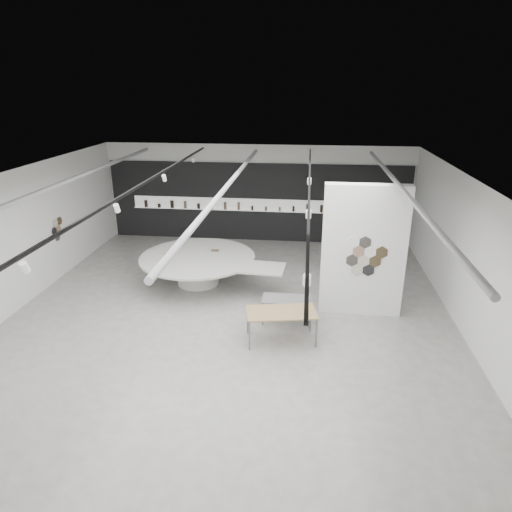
# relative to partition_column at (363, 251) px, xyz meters

# --- Properties ---
(room) EXTENTS (12.02, 14.02, 3.82)m
(room) POSITION_rel_partition_column_xyz_m (-3.59, -1.00, 0.27)
(room) COLOR #9F9C95
(room) RESTS_ON ground
(back_wall_display) EXTENTS (11.80, 0.27, 3.10)m
(back_wall_display) POSITION_rel_partition_column_xyz_m (-3.58, 5.94, -0.26)
(back_wall_display) COLOR black
(back_wall_display) RESTS_ON ground
(partition_column) EXTENTS (2.20, 0.38, 3.60)m
(partition_column) POSITION_rel_partition_column_xyz_m (0.00, 0.00, 0.00)
(partition_column) COLOR white
(partition_column) RESTS_ON ground
(display_island) EXTENTS (4.74, 3.88, 0.92)m
(display_island) POSITION_rel_partition_column_xyz_m (-4.80, 1.40, -1.20)
(display_island) COLOR white
(display_island) RESTS_ON ground
(sample_table_wood) EXTENTS (1.81, 1.14, 0.79)m
(sample_table_wood) POSITION_rel_partition_column_xyz_m (-2.05, -1.74, -1.07)
(sample_table_wood) COLOR #A08253
(sample_table_wood) RESTS_ON ground
(sample_table_stone) EXTENTS (1.29, 0.65, 0.66)m
(sample_table_stone) POSITION_rel_partition_column_xyz_m (-1.97, -0.74, -1.20)
(sample_table_stone) COLOR slate
(sample_table_stone) RESTS_ON ground
(kitchen_counter) EXTENTS (1.70, 0.71, 1.33)m
(kitchen_counter) POSITION_rel_partition_column_xyz_m (0.03, 5.52, -1.32)
(kitchen_counter) COLOR white
(kitchen_counter) RESTS_ON ground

